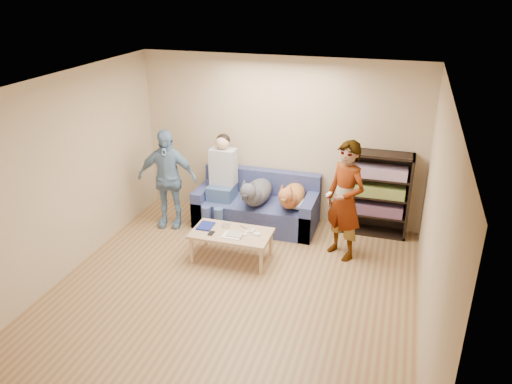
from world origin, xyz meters
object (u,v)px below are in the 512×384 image
(dog_gray, at_px, (256,192))
(dog_tan, at_px, (291,196))
(person_standing_right, at_px, (345,201))
(person_standing_left, at_px, (167,179))
(bookshelf, at_px, (376,192))
(camera_silver, at_px, (226,226))
(sofa, at_px, (257,207))
(coffee_table, at_px, (231,235))
(notebook_blue, at_px, (206,226))
(person_seated, at_px, (221,178))

(dog_gray, distance_m, dog_tan, 0.54)
(person_standing_right, distance_m, person_standing_left, 2.77)
(dog_gray, height_order, dog_tan, dog_gray)
(person_standing_right, distance_m, dog_gray, 1.47)
(bookshelf, bearing_deg, camera_silver, -146.77)
(camera_silver, distance_m, sofa, 1.06)
(sofa, distance_m, bookshelf, 1.86)
(camera_silver, distance_m, coffee_table, 0.18)
(person_standing_right, height_order, notebook_blue, person_standing_right)
(notebook_blue, distance_m, coffee_table, 0.41)
(person_standing_left, height_order, dog_tan, person_standing_left)
(dog_gray, relative_size, dog_tan, 1.09)
(person_seated, bearing_deg, sofa, 12.93)
(sofa, distance_m, dog_tan, 0.68)
(sofa, height_order, person_seated, person_seated)
(sofa, relative_size, person_seated, 1.29)
(dog_tan, relative_size, coffee_table, 1.03)
(notebook_blue, distance_m, camera_silver, 0.29)
(person_standing_left, xyz_separation_m, coffee_table, (1.30, -0.72, -0.42))
(dog_gray, bearing_deg, sofa, 100.95)
(camera_silver, height_order, bookshelf, bookshelf)
(coffee_table, bearing_deg, person_standing_left, 151.13)
(dog_tan, bearing_deg, person_standing_right, -28.66)
(person_seated, height_order, dog_tan, person_seated)
(camera_silver, distance_m, dog_gray, 0.89)
(camera_silver, distance_m, dog_tan, 1.17)
(notebook_blue, height_order, coffee_table, notebook_blue)
(person_standing_left, height_order, bookshelf, person_standing_left)
(person_standing_left, bearing_deg, dog_gray, 0.30)
(notebook_blue, relative_size, coffee_table, 0.24)
(camera_silver, height_order, dog_tan, dog_tan)
(dog_gray, height_order, coffee_table, dog_gray)
(notebook_blue, bearing_deg, person_standing_left, 143.47)
(person_standing_left, distance_m, person_seated, 0.84)
(person_standing_left, bearing_deg, bookshelf, 2.13)
(person_seated, relative_size, dog_tan, 1.29)
(notebook_blue, bearing_deg, dog_tan, 44.15)
(person_seated, distance_m, dog_gray, 0.61)
(dog_gray, relative_size, coffee_table, 1.13)
(notebook_blue, xyz_separation_m, dog_tan, (1.00, 0.97, 0.17))
(dog_tan, bearing_deg, bookshelf, 16.90)
(person_seated, distance_m, bookshelf, 2.38)
(person_standing_right, height_order, dog_gray, person_standing_right)
(camera_silver, bearing_deg, bookshelf, 33.23)
(coffee_table, relative_size, bookshelf, 0.85)
(person_seated, height_order, dog_gray, person_seated)
(person_standing_left, height_order, person_seated, person_standing_left)
(person_standing_left, height_order, sofa, person_standing_left)
(sofa, bearing_deg, person_standing_right, -22.93)
(person_standing_right, bearing_deg, person_seated, -157.86)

